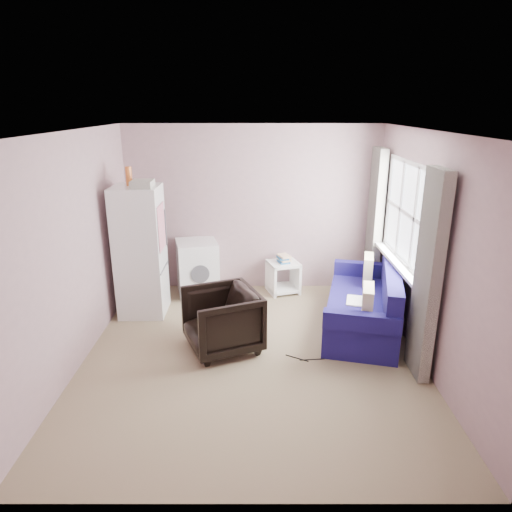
{
  "coord_description": "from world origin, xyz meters",
  "views": [
    {
      "loc": [
        0.05,
        -4.67,
        2.74
      ],
      "look_at": [
        0.05,
        0.6,
        1.0
      ],
      "focal_mm": 32.0,
      "sensor_mm": 36.0,
      "label": 1
    }
  ],
  "objects": [
    {
      "name": "room",
      "position": [
        0.02,
        0.01,
        1.25
      ],
      "size": [
        3.84,
        4.24,
        2.54
      ],
      "color": "#927F60",
      "rests_on": "ground"
    },
    {
      "name": "sofa",
      "position": [
        1.47,
        0.66,
        0.31
      ],
      "size": [
        1.26,
        2.02,
        0.84
      ],
      "rotation": [
        0.0,
        0.0,
        -0.23
      ],
      "color": "navy",
      "rests_on": "ground"
    },
    {
      "name": "washing_machine",
      "position": [
        -0.83,
        1.8,
        0.43
      ],
      "size": [
        0.71,
        0.71,
        0.83
      ],
      "rotation": [
        0.0,
        0.0,
        0.25
      ],
      "color": "silver",
      "rests_on": "ground"
    },
    {
      "name": "fridge",
      "position": [
        -1.5,
        1.14,
        0.89
      ],
      "size": [
        0.63,
        0.61,
        2.0
      ],
      "rotation": [
        0.0,
        0.0,
        0.01
      ],
      "color": "silver",
      "rests_on": "ground"
    },
    {
      "name": "floor_cables",
      "position": [
        0.6,
        -0.12,
        0.01
      ],
      "size": [
        0.44,
        0.15,
        0.01
      ],
      "rotation": [
        0.0,
        0.0,
        -0.17
      ],
      "color": "black",
      "rests_on": "ground"
    },
    {
      "name": "armchair",
      "position": [
        -0.35,
        0.13,
        0.4
      ],
      "size": [
        0.98,
        1.01,
        0.81
      ],
      "primitive_type": "imported",
      "rotation": [
        0.0,
        0.0,
        -1.17
      ],
      "color": "black",
      "rests_on": "ground"
    },
    {
      "name": "side_table",
      "position": [
        0.47,
        1.87,
        0.28
      ],
      "size": [
        0.55,
        0.55,
        0.6
      ],
      "rotation": [
        0.0,
        0.0,
        0.3
      ],
      "color": "white",
      "rests_on": "ground"
    },
    {
      "name": "window_dressing",
      "position": [
        1.78,
        0.7,
        1.11
      ],
      "size": [
        0.17,
        2.62,
        2.18
      ],
      "color": "white",
      "rests_on": "ground"
    }
  ]
}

